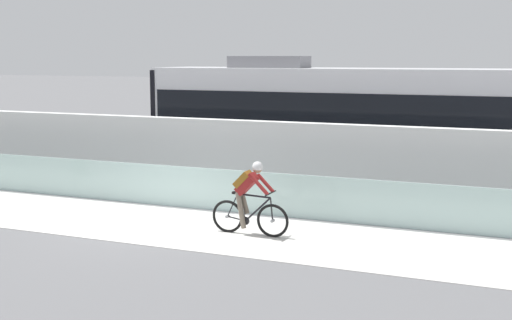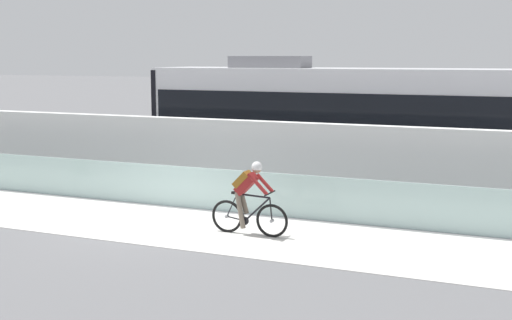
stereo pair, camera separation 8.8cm
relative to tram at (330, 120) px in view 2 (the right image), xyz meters
name	(u,v)px [view 2 (the right image)]	position (x,y,z in m)	size (l,w,h in m)	color
ground_plane	(151,224)	(-2.16, -6.85, -1.89)	(200.00, 200.00, 0.00)	slate
bike_path_deck	(151,224)	(-2.16, -6.85, -1.89)	(32.00, 3.20, 0.01)	silver
glass_parapet	(189,187)	(-2.16, -5.00, -1.37)	(32.00, 0.05, 1.05)	silver
concrete_barrier_wall	(220,157)	(-2.16, -3.20, -0.84)	(32.00, 0.36, 2.10)	white
tram_rail_near	(255,180)	(-2.16, -0.72, -1.89)	(32.00, 0.08, 0.01)	#595654
tram_rail_far	(272,173)	(-2.16, 0.72, -1.89)	(32.00, 0.08, 0.01)	#595654
tram	(330,120)	(0.00, 0.00, 0.00)	(11.06, 2.54, 3.81)	silver
cyclist_on_bike	(249,198)	(0.28, -6.85, -1.09)	(1.77, 0.58, 1.61)	black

